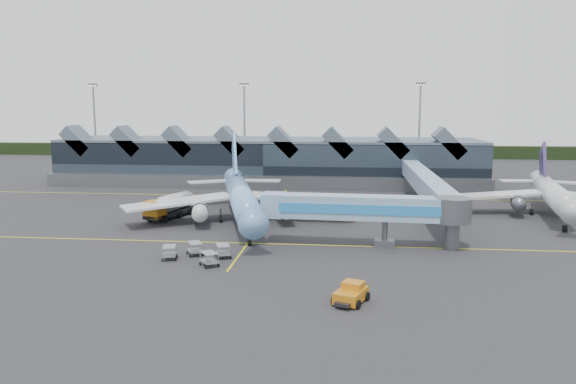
# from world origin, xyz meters

# --- Properties ---
(ground) EXTENTS (260.00, 260.00, 0.00)m
(ground) POSITION_xyz_m (0.00, 0.00, 0.00)
(ground) COLOR #2B2B2E
(ground) RESTS_ON ground
(taxi_stripes) EXTENTS (120.00, 60.00, 0.01)m
(taxi_stripes) POSITION_xyz_m (0.00, 10.00, 0.01)
(taxi_stripes) COLOR gold
(taxi_stripes) RESTS_ON ground
(tree_line_far) EXTENTS (260.00, 4.00, 4.00)m
(tree_line_far) POSITION_xyz_m (0.00, 110.00, 2.00)
(tree_line_far) COLOR black
(tree_line_far) RESTS_ON ground
(terminal) EXTENTS (90.00, 22.25, 12.52)m
(terminal) POSITION_xyz_m (-5.07, 47.35, 4.88)
(terminal) COLOR black
(terminal) RESTS_ON ground
(light_masts) EXTENTS (132.40, 42.56, 22.45)m
(light_masts) POSITION_xyz_m (21.00, 62.80, 12.49)
(light_masts) COLOR #919299
(light_masts) RESTS_ON ground
(main_airliner) EXTENTS (32.91, 38.59, 12.57)m
(main_airliner) POSITION_xyz_m (-3.30, 4.97, 3.69)
(main_airliner) COLOR #6590CE
(main_airliner) RESTS_ON ground
(regional_jet) EXTENTS (28.60, 31.60, 10.88)m
(regional_jet) POSITION_xyz_m (43.03, 14.20, 3.45)
(regional_jet) COLOR silver
(regional_jet) RESTS_ON ground
(jet_bridge) EXTENTS (24.62, 4.96, 6.20)m
(jet_bridge) POSITION_xyz_m (15.50, -7.81, 4.43)
(jet_bridge) COLOR #7EB2D2
(jet_bridge) RESTS_ON ground
(fuel_truck) EXTENTS (5.44, 10.37, 3.49)m
(fuel_truck) POSITION_xyz_m (-14.19, 6.54, 1.96)
(fuel_truck) COLOR black
(fuel_truck) RESTS_ON ground
(pushback_tug) EXTENTS (3.37, 4.21, 1.70)m
(pushback_tug) POSITION_xyz_m (12.42, -27.64, 0.76)
(pushback_tug) COLOR #C27212
(pushback_tug) RESTS_ON ground
(baggage_carts) EXTENTS (7.57, 6.56, 1.47)m
(baggage_carts) POSITION_xyz_m (-3.98, -15.76, 0.83)
(baggage_carts) COLOR #94959C
(baggage_carts) RESTS_ON ground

